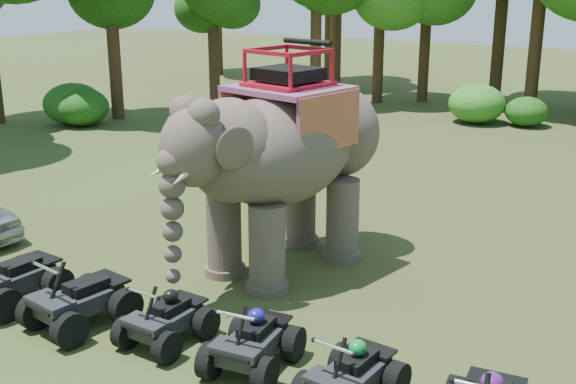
# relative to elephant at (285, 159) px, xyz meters

# --- Properties ---
(ground) EXTENTS (110.00, 110.00, 0.00)m
(ground) POSITION_rel_elephant_xyz_m (0.43, -1.81, -2.39)
(ground) COLOR #47381E
(ground) RESTS_ON ground
(elephant) EXTENTS (3.66, 6.09, 4.78)m
(elephant) POSITION_rel_elephant_xyz_m (0.00, 0.00, 0.00)
(elephant) COLOR #50423A
(elephant) RESTS_ON ground
(atv_0) EXTENTS (1.46, 1.91, 1.34)m
(atv_0) POSITION_rel_elephant_xyz_m (-3.55, -4.22, -1.72)
(atv_0) COLOR black
(atv_0) RESTS_ON ground
(atv_1) EXTENTS (1.61, 2.01, 1.34)m
(atv_1) POSITION_rel_elephant_xyz_m (-1.75, -4.27, -1.72)
(atv_1) COLOR black
(atv_1) RESTS_ON ground
(atv_2) EXTENTS (1.20, 1.61, 1.15)m
(atv_2) POSITION_rel_elephant_xyz_m (-0.01, -3.98, -1.81)
(atv_2) COLOR black
(atv_2) RESTS_ON ground
(atv_3) EXTENTS (1.35, 1.74, 1.21)m
(atv_3) POSITION_rel_elephant_xyz_m (1.73, -3.95, -1.78)
(atv_3) COLOR black
(atv_3) RESTS_ON ground
(atv_4) EXTENTS (1.32, 1.70, 1.18)m
(atv_4) POSITION_rel_elephant_xyz_m (3.52, -4.02, -1.80)
(atv_4) COLOR black
(atv_4) RESTS_ON ground
(tree_0) EXTENTS (6.59, 6.59, 9.42)m
(tree_0) POSITION_rel_elephant_xyz_m (0.43, 21.43, 2.32)
(tree_0) COLOR #195114
(tree_0) RESTS_ON ground
(tree_22) EXTENTS (5.56, 5.56, 7.94)m
(tree_22) POSITION_rel_elephant_xyz_m (-14.88, 10.76, 1.58)
(tree_22) COLOR #195114
(tree_22) RESTS_ON ground
(tree_23) EXTENTS (4.87, 4.87, 6.95)m
(tree_23) POSITION_rel_elephant_xyz_m (-12.73, 15.05, 1.09)
(tree_23) COLOR #195114
(tree_23) RESTS_ON ground
(tree_24) EXTENTS (4.82, 4.82, 6.88)m
(tree_24) POSITION_rel_elephant_xyz_m (-8.41, 17.04, 1.05)
(tree_24) COLOR #195114
(tree_24) RESTS_ON ground
(tree_25) EXTENTS (5.22, 5.22, 7.46)m
(tree_25) POSITION_rel_elephant_xyz_m (-4.89, 21.78, 1.34)
(tree_25) COLOR #195114
(tree_25) RESTS_ON ground
(tree_28) EXTENTS (5.63, 5.63, 8.04)m
(tree_28) POSITION_rel_elephant_xyz_m (-10.41, 22.95, 1.63)
(tree_28) COLOR #195114
(tree_28) RESTS_ON ground
(tree_30) EXTENTS (5.22, 5.22, 7.46)m
(tree_30) POSITION_rel_elephant_xyz_m (-6.73, 20.39, 1.34)
(tree_30) COLOR #195114
(tree_30) RESTS_ON ground
(tree_34) EXTENTS (6.05, 6.05, 8.64)m
(tree_34) POSITION_rel_elephant_xyz_m (-10.57, 23.45, 1.93)
(tree_34) COLOR #195114
(tree_34) RESTS_ON ground
(tree_36) EXTENTS (6.80, 6.80, 9.72)m
(tree_36) POSITION_rel_elephant_xyz_m (-1.67, 23.23, 2.47)
(tree_36) COLOR #195114
(tree_36) RESTS_ON ground
(tree_38) EXTENTS (5.50, 5.50, 7.86)m
(tree_38) POSITION_rel_elephant_xyz_m (-19.45, 24.75, 1.54)
(tree_38) COLOR #195114
(tree_38) RESTS_ON ground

